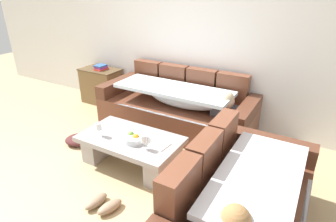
{
  "coord_description": "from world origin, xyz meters",
  "views": [
    {
      "loc": [
        1.98,
        -1.74,
        2.02
      ],
      "look_at": [
        0.36,
        1.05,
        0.55
      ],
      "focal_mm": 29.71,
      "sensor_mm": 36.0,
      "label": 1
    }
  ],
  "objects_px": {
    "couch_near_window": "(242,206)",
    "wine_glass_near_right": "(144,140)",
    "open_magazine": "(157,143)",
    "couch_along_wall": "(178,108)",
    "coffee_table": "(131,147)",
    "book_stack_on_cabinet": "(101,67)",
    "wine_glass_near_left": "(99,127)",
    "fruit_bowl": "(135,138)",
    "crumpled_garment": "(80,139)",
    "pair_of_shoes": "(103,204)",
    "side_cabinet": "(102,86)"
  },
  "relations": [
    {
      "from": "side_cabinet",
      "to": "pair_of_shoes",
      "type": "xyz_separation_m",
      "value": [
        1.87,
        -2.08,
        -0.28
      ]
    },
    {
      "from": "wine_glass_near_left",
      "to": "book_stack_on_cabinet",
      "type": "relative_size",
      "value": 0.73
    },
    {
      "from": "couch_along_wall",
      "to": "side_cabinet",
      "type": "xyz_separation_m",
      "value": [
        -1.72,
        0.23,
        -0.01
      ]
    },
    {
      "from": "couch_near_window",
      "to": "crumpled_garment",
      "type": "height_order",
      "value": "couch_near_window"
    },
    {
      "from": "side_cabinet",
      "to": "book_stack_on_cabinet",
      "type": "relative_size",
      "value": 3.16
    },
    {
      "from": "wine_glass_near_right",
      "to": "fruit_bowl",
      "type": "bearing_deg",
      "value": 154.27
    },
    {
      "from": "couch_near_window",
      "to": "crumpled_garment",
      "type": "xyz_separation_m",
      "value": [
        -2.38,
        0.43,
        -0.27
      ]
    },
    {
      "from": "couch_along_wall",
      "to": "open_magazine",
      "type": "height_order",
      "value": "couch_along_wall"
    },
    {
      "from": "coffee_table",
      "to": "crumpled_garment",
      "type": "xyz_separation_m",
      "value": [
        -0.92,
        0.04,
        -0.18
      ]
    },
    {
      "from": "coffee_table",
      "to": "open_magazine",
      "type": "height_order",
      "value": "open_magazine"
    },
    {
      "from": "couch_along_wall",
      "to": "couch_near_window",
      "type": "xyz_separation_m",
      "value": [
        1.41,
        -1.51,
        0.0
      ]
    },
    {
      "from": "wine_glass_near_left",
      "to": "fruit_bowl",
      "type": "bearing_deg",
      "value": 14.48
    },
    {
      "from": "wine_glass_near_left",
      "to": "open_magazine",
      "type": "xyz_separation_m",
      "value": [
        0.69,
        0.18,
        -0.11
      ]
    },
    {
      "from": "couch_near_window",
      "to": "wine_glass_near_left",
      "type": "relative_size",
      "value": 10.4
    },
    {
      "from": "wine_glass_near_left",
      "to": "side_cabinet",
      "type": "distance_m",
      "value": 2.01
    },
    {
      "from": "couch_near_window",
      "to": "wine_glass_near_right",
      "type": "height_order",
      "value": "couch_near_window"
    },
    {
      "from": "wine_glass_near_right",
      "to": "wine_glass_near_left",
      "type": "bearing_deg",
      "value": -178.01
    },
    {
      "from": "fruit_bowl",
      "to": "book_stack_on_cabinet",
      "type": "relative_size",
      "value": 1.23
    },
    {
      "from": "wine_glass_near_left",
      "to": "book_stack_on_cabinet",
      "type": "distance_m",
      "value": 1.98
    },
    {
      "from": "fruit_bowl",
      "to": "wine_glass_near_left",
      "type": "height_order",
      "value": "wine_glass_near_left"
    },
    {
      "from": "fruit_bowl",
      "to": "wine_glass_near_right",
      "type": "distance_m",
      "value": 0.22
    },
    {
      "from": "side_cabinet",
      "to": "crumpled_garment",
      "type": "xyz_separation_m",
      "value": [
        0.75,
        -1.3,
        -0.26
      ]
    },
    {
      "from": "couch_near_window",
      "to": "crumpled_garment",
      "type": "distance_m",
      "value": 2.43
    },
    {
      "from": "crumpled_garment",
      "to": "book_stack_on_cabinet",
      "type": "bearing_deg",
      "value": 118.92
    },
    {
      "from": "couch_near_window",
      "to": "fruit_bowl",
      "type": "xyz_separation_m",
      "value": [
        -1.36,
        0.36,
        0.09
      ]
    },
    {
      "from": "wine_glass_near_right",
      "to": "open_magazine",
      "type": "xyz_separation_m",
      "value": [
        0.07,
        0.15,
        -0.11
      ]
    },
    {
      "from": "couch_near_window",
      "to": "open_magazine",
      "type": "relative_size",
      "value": 6.17
    },
    {
      "from": "open_magazine",
      "to": "book_stack_on_cabinet",
      "type": "relative_size",
      "value": 1.23
    },
    {
      "from": "wine_glass_near_right",
      "to": "open_magazine",
      "type": "distance_m",
      "value": 0.2
    },
    {
      "from": "couch_along_wall",
      "to": "coffee_table",
      "type": "height_order",
      "value": "couch_along_wall"
    },
    {
      "from": "pair_of_shoes",
      "to": "coffee_table",
      "type": "bearing_deg",
      "value": 104.98
    },
    {
      "from": "crumpled_garment",
      "to": "wine_glass_near_right",
      "type": "bearing_deg",
      "value": -7.8
    },
    {
      "from": "wine_glass_near_left",
      "to": "wine_glass_near_right",
      "type": "height_order",
      "value": "same"
    },
    {
      "from": "coffee_table",
      "to": "crumpled_garment",
      "type": "bearing_deg",
      "value": 177.58
    },
    {
      "from": "open_magazine",
      "to": "crumpled_garment",
      "type": "height_order",
      "value": "open_magazine"
    },
    {
      "from": "couch_near_window",
      "to": "book_stack_on_cabinet",
      "type": "xyz_separation_m",
      "value": [
        -3.09,
        1.73,
        0.35
      ]
    },
    {
      "from": "couch_near_window",
      "to": "pair_of_shoes",
      "type": "relative_size",
      "value": 5.14
    },
    {
      "from": "fruit_bowl",
      "to": "pair_of_shoes",
      "type": "distance_m",
      "value": 0.8
    },
    {
      "from": "couch_along_wall",
      "to": "crumpled_garment",
      "type": "distance_m",
      "value": 1.47
    },
    {
      "from": "side_cabinet",
      "to": "coffee_table",
      "type": "bearing_deg",
      "value": -38.75
    },
    {
      "from": "book_stack_on_cabinet",
      "to": "coffee_table",
      "type": "bearing_deg",
      "value": -39.18
    },
    {
      "from": "coffee_table",
      "to": "wine_glass_near_left",
      "type": "xyz_separation_m",
      "value": [
        -0.34,
        -0.15,
        0.26
      ]
    },
    {
      "from": "couch_near_window",
      "to": "coffee_table",
      "type": "height_order",
      "value": "couch_near_window"
    },
    {
      "from": "fruit_bowl",
      "to": "pair_of_shoes",
      "type": "height_order",
      "value": "fruit_bowl"
    },
    {
      "from": "wine_glass_near_left",
      "to": "pair_of_shoes",
      "type": "relative_size",
      "value": 0.49
    },
    {
      "from": "coffee_table",
      "to": "couch_along_wall",
      "type": "bearing_deg",
      "value": 87.66
    },
    {
      "from": "book_stack_on_cabinet",
      "to": "couch_near_window",
      "type": "bearing_deg",
      "value": -29.24
    },
    {
      "from": "wine_glass_near_left",
      "to": "wine_glass_near_right",
      "type": "relative_size",
      "value": 1.0
    },
    {
      "from": "coffee_table",
      "to": "pair_of_shoes",
      "type": "height_order",
      "value": "coffee_table"
    },
    {
      "from": "wine_glass_near_left",
      "to": "coffee_table",
      "type": "bearing_deg",
      "value": 23.53
    }
  ]
}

